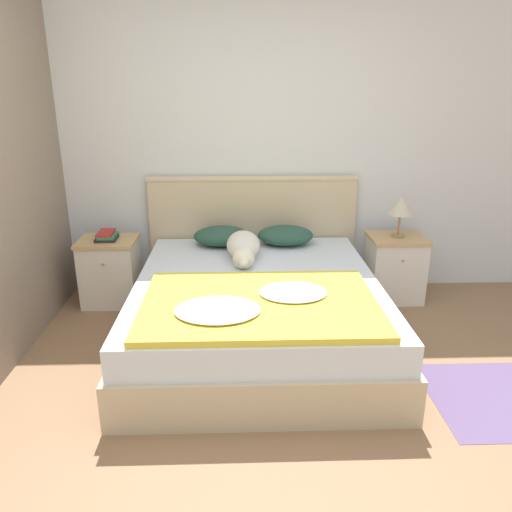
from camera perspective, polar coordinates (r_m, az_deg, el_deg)
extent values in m
plane|color=#896647|center=(2.80, -1.73, -20.01)|extent=(16.00, 16.00, 0.00)
cube|color=silver|center=(4.33, -2.06, 12.54)|extent=(9.00, 0.06, 2.55)
cube|color=#C6B28E|center=(3.60, 0.11, -7.72)|extent=(1.72, 2.00, 0.29)
cube|color=silver|center=(3.49, 0.11, -4.16)|extent=(1.66, 1.94, 0.20)
cube|color=#C6B28E|center=(4.42, -0.36, 2.38)|extent=(1.80, 0.04, 1.00)
cylinder|color=#C6B28E|center=(4.30, -0.38, 8.75)|extent=(1.80, 0.06, 0.06)
cube|color=silver|center=(4.36, -16.30, -1.86)|extent=(0.44, 0.37, 0.53)
cube|color=tan|center=(4.27, -16.64, 1.65)|extent=(0.47, 0.39, 0.03)
sphere|color=tan|center=(4.14, -17.10, -0.87)|extent=(0.02, 0.02, 0.02)
cube|color=silver|center=(4.42, 15.57, -1.49)|extent=(0.44, 0.37, 0.53)
cube|color=tan|center=(4.34, 15.89, 1.97)|extent=(0.47, 0.39, 0.03)
sphere|color=tan|center=(4.21, 16.49, -0.49)|extent=(0.02, 0.02, 0.02)
ellipsoid|color=#284C3D|center=(4.17, -3.95, 2.30)|extent=(0.46, 0.33, 0.16)
ellipsoid|color=#284C3D|center=(4.19, 3.39, 2.37)|extent=(0.46, 0.33, 0.16)
cube|color=yellow|center=(3.03, 0.42, -5.47)|extent=(1.42, 0.99, 0.04)
ellipsoid|color=silver|center=(2.88, -4.42, -6.13)|extent=(0.50, 0.40, 0.04)
ellipsoid|color=silver|center=(3.12, 4.26, -4.12)|extent=(0.43, 0.35, 0.03)
ellipsoid|color=silver|center=(3.87, -1.48, 1.29)|extent=(0.26, 0.43, 0.20)
sphere|color=silver|center=(3.64, -1.44, -0.23)|extent=(0.16, 0.16, 0.16)
ellipsoid|color=silver|center=(3.58, -1.42, -0.78)|extent=(0.07, 0.09, 0.07)
cone|color=silver|center=(3.63, -2.15, 0.73)|extent=(0.05, 0.05, 0.06)
cone|color=silver|center=(3.63, -0.74, 0.75)|extent=(0.05, 0.05, 0.06)
ellipsoid|color=silver|center=(4.06, -0.95, 1.34)|extent=(0.14, 0.20, 0.07)
cube|color=#232328|center=(4.26, -16.68, 1.96)|extent=(0.17, 0.20, 0.02)
cube|color=#337547|center=(4.25, -16.59, 2.24)|extent=(0.14, 0.20, 0.02)
cube|color=#AD2D28|center=(4.26, -16.81, 2.55)|extent=(0.13, 0.21, 0.02)
cylinder|color=#9E7A4C|center=(4.33, 15.92, 2.28)|extent=(0.11, 0.11, 0.02)
cylinder|color=#9E7A4C|center=(4.31, 16.03, 3.50)|extent=(0.02, 0.02, 0.17)
cone|color=beige|center=(4.27, 16.23, 5.57)|extent=(0.21, 0.21, 0.15)
cube|color=#604C75|center=(3.42, 26.94, -14.26)|extent=(0.93, 0.78, 0.00)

